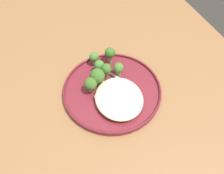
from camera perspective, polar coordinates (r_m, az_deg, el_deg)
ground at (r=1.28m, az=-0.68°, el=-22.35°), size 6.00×6.00×0.00m
wooden_dining_table at (r=0.66m, az=-1.23°, el=-7.76°), size 1.40×1.00×0.74m
dinner_plate at (r=0.61m, az=-0.00°, el=-0.65°), size 0.29×0.29×0.02m
noodle_bed at (r=0.57m, az=1.98°, el=-3.08°), size 0.15×0.13×0.03m
seared_scallop_half_hidden at (r=0.59m, az=-0.30°, el=-0.54°), size 0.02×0.02×0.01m
seared_scallop_rear_pale at (r=0.56m, az=-1.37°, el=-4.99°), size 0.03×0.03×0.01m
seared_scallop_left_edge at (r=0.56m, az=2.57°, el=-4.34°), size 0.03×0.03×0.02m
seared_scallop_tiny_bay at (r=0.58m, az=-3.71°, el=-2.87°), size 0.02×0.02×0.01m
seared_scallop_large_seared at (r=0.58m, az=4.94°, el=-1.61°), size 0.02×0.02×0.02m
broccoli_floret_tall_stalk at (r=0.65m, az=-0.55°, el=9.37°), size 0.03×0.03×0.06m
broccoli_floret_right_tilted at (r=0.65m, az=-4.98°, el=8.24°), size 0.03×0.03×0.05m
broccoli_floret_near_rim at (r=0.58m, az=-6.00°, el=0.82°), size 0.04×0.04×0.05m
broccoli_floret_center_pile at (r=0.59m, az=-4.11°, el=3.06°), size 0.04×0.04×0.06m
broccoli_floret_rear_charred at (r=0.61m, az=-1.62°, el=5.04°), size 0.03×0.03×0.05m
broccoli_floret_split_head at (r=0.61m, az=1.81°, el=5.22°), size 0.03×0.03×0.05m
broccoli_floret_left_leaning at (r=0.62m, az=-3.58°, el=5.98°), size 0.03×0.03×0.05m
onion_sliver_short_strip at (r=0.63m, az=-2.39°, el=3.33°), size 0.05×0.03×0.00m
onion_sliver_curled_piece at (r=0.63m, az=0.59°, el=3.18°), size 0.04×0.03×0.00m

